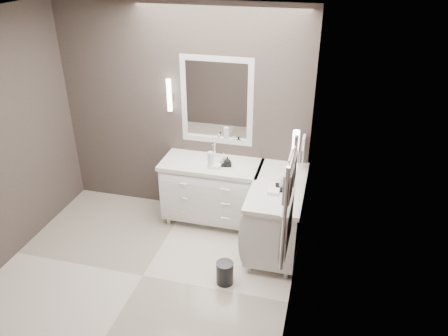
% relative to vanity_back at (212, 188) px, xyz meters
% --- Properties ---
extents(floor, '(3.20, 3.00, 0.01)m').
position_rel_vanity_back_xyz_m(floor, '(-0.45, -1.23, -0.49)').
color(floor, silver).
rests_on(floor, ground).
extents(ceiling, '(3.20, 3.00, 0.01)m').
position_rel_vanity_back_xyz_m(ceiling, '(-0.45, -1.23, 2.22)').
color(ceiling, white).
rests_on(ceiling, wall_back).
extents(wall_back, '(3.20, 0.01, 2.70)m').
position_rel_vanity_back_xyz_m(wall_back, '(-0.45, 0.28, 0.86)').
color(wall_back, '#443A36').
rests_on(wall_back, floor).
extents(wall_front, '(3.20, 0.01, 2.70)m').
position_rel_vanity_back_xyz_m(wall_front, '(-0.45, -2.73, 0.86)').
color(wall_front, '#443A36').
rests_on(wall_front, floor).
extents(wall_right, '(0.01, 3.00, 2.70)m').
position_rel_vanity_back_xyz_m(wall_right, '(1.15, -1.23, 0.86)').
color(wall_right, '#443A36').
rests_on(wall_right, floor).
extents(vanity_back, '(1.24, 0.59, 0.97)m').
position_rel_vanity_back_xyz_m(vanity_back, '(0.00, 0.00, 0.00)').
color(vanity_back, white).
rests_on(vanity_back, floor).
extents(vanity_right, '(0.59, 1.24, 0.97)m').
position_rel_vanity_back_xyz_m(vanity_right, '(0.88, -0.33, 0.00)').
color(vanity_right, white).
rests_on(vanity_right, floor).
extents(mirror_back, '(0.90, 0.02, 1.10)m').
position_rel_vanity_back_xyz_m(mirror_back, '(-0.00, 0.26, 1.06)').
color(mirror_back, white).
rests_on(mirror_back, wall_back).
extents(mirror_right, '(0.02, 0.90, 1.10)m').
position_rel_vanity_back_xyz_m(mirror_right, '(1.14, -0.43, 1.06)').
color(mirror_right, white).
rests_on(mirror_right, wall_right).
extents(sconce_back, '(0.06, 0.06, 0.40)m').
position_rel_vanity_back_xyz_m(sconce_back, '(-0.58, 0.20, 1.11)').
color(sconce_back, white).
rests_on(sconce_back, wall_back).
extents(sconce_right, '(0.06, 0.06, 0.40)m').
position_rel_vanity_back_xyz_m(sconce_right, '(1.08, -1.01, 1.11)').
color(sconce_right, white).
rests_on(sconce_right, wall_right).
extents(towel_bar_corner, '(0.03, 0.22, 0.30)m').
position_rel_vanity_back_xyz_m(towel_bar_corner, '(1.09, 0.13, 0.63)').
color(towel_bar_corner, white).
rests_on(towel_bar_corner, wall_right).
extents(towel_ladder, '(0.06, 0.58, 0.90)m').
position_rel_vanity_back_xyz_m(towel_ladder, '(1.10, -1.63, 0.91)').
color(towel_ladder, white).
rests_on(towel_ladder, wall_right).
extents(waste_bin, '(0.24, 0.24, 0.26)m').
position_rel_vanity_back_xyz_m(waste_bin, '(0.45, -1.10, -0.36)').
color(waste_bin, black).
rests_on(waste_bin, floor).
extents(amenity_tray_back, '(0.17, 0.14, 0.02)m').
position_rel_vanity_back_xyz_m(amenity_tray_back, '(0.19, -0.02, 0.38)').
color(amenity_tray_back, black).
rests_on(amenity_tray_back, vanity_back).
extents(amenity_tray_right, '(0.16, 0.19, 0.03)m').
position_rel_vanity_back_xyz_m(amenity_tray_right, '(0.92, -0.41, 0.38)').
color(amenity_tray_right, black).
rests_on(amenity_tray_right, vanity_right).
extents(water_bottle, '(0.10, 0.10, 0.21)m').
position_rel_vanity_back_xyz_m(water_bottle, '(0.03, -0.13, 0.47)').
color(water_bottle, silver).
rests_on(water_bottle, vanity_back).
extents(soap_bottle_a, '(0.07, 0.07, 0.13)m').
position_rel_vanity_back_xyz_m(soap_bottle_a, '(0.16, -0.00, 0.45)').
color(soap_bottle_a, white).
rests_on(soap_bottle_a, amenity_tray_back).
extents(soap_bottle_b, '(0.10, 0.10, 0.11)m').
position_rel_vanity_back_xyz_m(soap_bottle_b, '(0.22, -0.05, 0.44)').
color(soap_bottle_b, black).
rests_on(soap_bottle_b, amenity_tray_back).
extents(soap_bottle_c, '(0.08, 0.08, 0.15)m').
position_rel_vanity_back_xyz_m(soap_bottle_c, '(0.92, -0.41, 0.47)').
color(soap_bottle_c, white).
rests_on(soap_bottle_c, amenity_tray_right).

